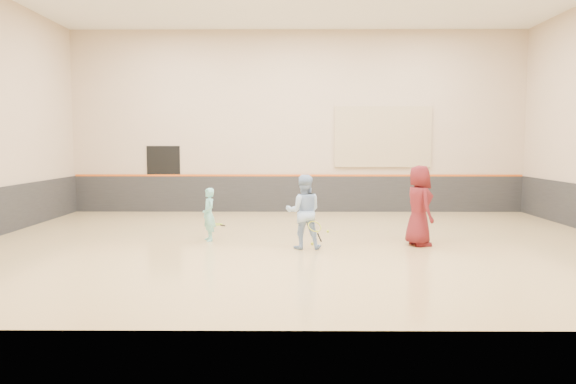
{
  "coord_description": "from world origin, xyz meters",
  "views": [
    {
      "loc": [
        -0.21,
        -12.7,
        2.3
      ],
      "look_at": [
        -0.3,
        0.4,
        1.15
      ],
      "focal_mm": 35.0,
      "sensor_mm": 36.0,
      "label": 1
    }
  ],
  "objects_px": {
    "girl": "(209,214)",
    "young_man": "(419,206)",
    "spare_racket": "(217,224)",
    "instructor": "(304,212)"
  },
  "relations": [
    {
      "from": "young_man",
      "to": "spare_racket",
      "type": "bearing_deg",
      "value": 43.9
    },
    {
      "from": "young_man",
      "to": "instructor",
      "type": "bearing_deg",
      "value": 84.78
    },
    {
      "from": "instructor",
      "to": "young_man",
      "type": "distance_m",
      "value": 2.62
    },
    {
      "from": "instructor",
      "to": "spare_racket",
      "type": "distance_m",
      "value": 4.33
    },
    {
      "from": "spare_racket",
      "to": "young_man",
      "type": "bearing_deg",
      "value": -32.57
    },
    {
      "from": "girl",
      "to": "young_man",
      "type": "bearing_deg",
      "value": 58.4
    },
    {
      "from": "girl",
      "to": "young_man",
      "type": "xyz_separation_m",
      "value": [
        4.8,
        -0.58,
        0.28
      ]
    },
    {
      "from": "instructor",
      "to": "spare_racket",
      "type": "height_order",
      "value": "instructor"
    },
    {
      "from": "girl",
      "to": "spare_racket",
      "type": "distance_m",
      "value": 2.66
    },
    {
      "from": "instructor",
      "to": "young_man",
      "type": "xyz_separation_m",
      "value": [
        2.59,
        0.38,
        0.09
      ]
    }
  ]
}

